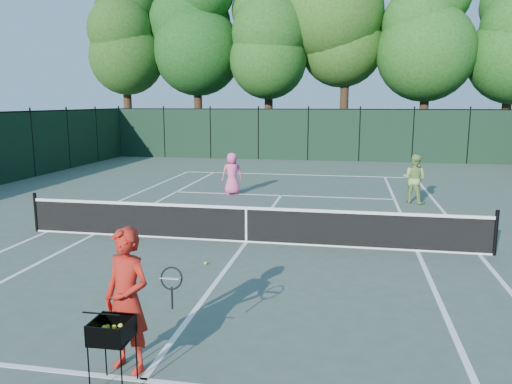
% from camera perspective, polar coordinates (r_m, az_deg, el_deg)
% --- Properties ---
extents(ground, '(90.00, 90.00, 0.00)m').
position_cam_1_polar(ground, '(12.55, -1.12, -5.75)').
color(ground, '#435248').
rests_on(ground, ground).
extents(sideline_doubles_left, '(0.10, 23.77, 0.01)m').
position_cam_1_polar(sideline_doubles_left, '(14.65, -22.68, -4.19)').
color(sideline_doubles_left, white).
rests_on(sideline_doubles_left, ground).
extents(sideline_doubles_right, '(0.10, 23.77, 0.01)m').
position_cam_1_polar(sideline_doubles_right, '(12.66, 24.15, -6.51)').
color(sideline_doubles_right, white).
rests_on(sideline_doubles_right, ground).
extents(sideline_singles_left, '(0.10, 23.77, 0.01)m').
position_cam_1_polar(sideline_singles_left, '(13.95, -17.96, -4.59)').
color(sideline_singles_left, white).
rests_on(sideline_singles_left, ground).
extents(sideline_singles_right, '(0.10, 23.77, 0.01)m').
position_cam_1_polar(sideline_singles_right, '(12.41, 17.95, -6.43)').
color(sideline_singles_right, white).
rests_on(sideline_singles_right, ground).
extents(baseline_far, '(10.97, 0.10, 0.01)m').
position_cam_1_polar(baseline_far, '(24.06, 4.67, 1.99)').
color(baseline_far, white).
rests_on(baseline_far, ground).
extents(service_line_near, '(8.23, 0.10, 0.01)m').
position_cam_1_polar(service_line_near, '(6.88, -12.81, -20.22)').
color(service_line_near, white).
rests_on(service_line_near, ground).
extents(service_line_far, '(8.23, 0.10, 0.01)m').
position_cam_1_polar(service_line_far, '(18.69, 2.89, -0.40)').
color(service_line_far, white).
rests_on(service_line_far, ground).
extents(center_service_line, '(0.10, 12.80, 0.01)m').
position_cam_1_polar(center_service_line, '(12.54, -1.12, -5.73)').
color(center_service_line, white).
rests_on(center_service_line, ground).
extents(tennis_net, '(11.69, 0.09, 1.06)m').
position_cam_1_polar(tennis_net, '(12.42, -1.13, -3.63)').
color(tennis_net, black).
rests_on(tennis_net, ground).
extents(fence_far, '(24.00, 0.05, 3.00)m').
position_cam_1_polar(fence_far, '(29.97, 5.96, 6.48)').
color(fence_far, black).
rests_on(fence_far, ground).
extents(tree_0, '(6.40, 6.40, 13.14)m').
position_cam_1_polar(tree_0, '(37.02, -14.80, 17.25)').
color(tree_0, black).
rests_on(tree_0, ground).
extents(tree_1, '(6.80, 6.80, 13.98)m').
position_cam_1_polar(tree_1, '(35.77, -6.82, 18.62)').
color(tree_1, black).
rests_on(tree_1, ground).
extents(tree_2, '(6.00, 6.00, 12.40)m').
position_cam_1_polar(tree_2, '(34.31, 1.49, 17.43)').
color(tree_2, black).
rests_on(tree_2, ground).
extents(tree_3, '(7.00, 7.00, 14.45)m').
position_cam_1_polar(tree_3, '(34.55, 10.35, 19.36)').
color(tree_3, black).
rests_on(tree_3, ground).
extents(tree_4, '(6.20, 6.20, 12.97)m').
position_cam_1_polar(tree_4, '(34.03, 19.16, 17.65)').
color(tree_4, black).
rests_on(tree_4, ground).
extents(coach, '(1.10, 0.66, 1.91)m').
position_cam_1_polar(coach, '(6.76, -14.49, -11.87)').
color(coach, '#AE1E13').
rests_on(coach, ground).
extents(player_pink, '(0.91, 0.76, 1.58)m').
position_cam_1_polar(player_pink, '(18.85, -2.75, 2.13)').
color(player_pink, '#EC5390').
rests_on(player_pink, ground).
extents(player_green, '(1.03, 0.96, 1.70)m').
position_cam_1_polar(player_green, '(17.98, 17.64, 1.44)').
color(player_green, '#8AB45A').
rests_on(player_green, ground).
extents(ball_hopper, '(0.48, 0.48, 0.88)m').
position_cam_1_polar(ball_hopper, '(6.49, -16.18, -15.01)').
color(ball_hopper, black).
rests_on(ball_hopper, ground).
extents(loose_ball_midcourt, '(0.07, 0.07, 0.07)m').
position_cam_1_polar(loose_ball_midcourt, '(10.91, -5.79, -8.10)').
color(loose_ball_midcourt, '#B7D32B').
rests_on(loose_ball_midcourt, ground).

